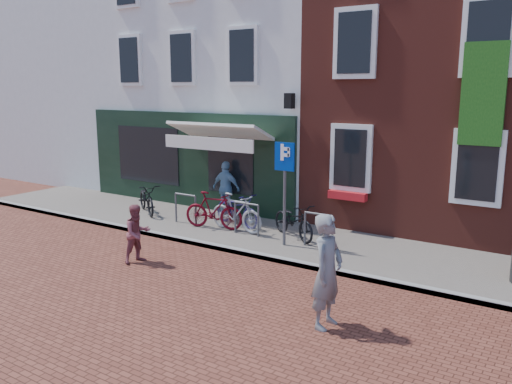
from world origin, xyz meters
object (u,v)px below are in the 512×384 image
Objects in this scene: bicycle_2 at (237,209)px; bicycle_3 at (236,213)px; parking_sign at (285,175)px; bicycle_0 at (147,198)px; bicycle_1 at (214,210)px; woman at (327,271)px; cafe_person at (226,188)px; boy at (137,234)px; bicycle_4 at (294,220)px.

bicycle_3 is at bearing -131.21° from bicycle_2.
parking_sign is 1.49× the size of bicycle_3.
bicycle_1 is at bearing -63.09° from bicycle_0.
woman is (2.59, -3.13, -0.84)m from parking_sign.
boy is at bearing 100.51° from cafe_person.
bicycle_3 is 0.97× the size of bicycle_4.
bicycle_2 is at bearing 141.34° from cafe_person.
cafe_person is at bearing -29.42° from bicycle_0.
bicycle_0 is 1.00× the size of bicycle_2.
boy is 0.79× the size of bicycle_3.
woman is at bearing -116.19° from bicycle_2.
parking_sign is at bearing 41.69° from woman.
bicycle_0 is at bearing 66.07° from woman.
woman is 5.52m from bicycle_3.
parking_sign is at bearing -108.75° from bicycle_1.
parking_sign is at bearing -99.05° from bicycle_2.
bicycle_1 is (-2.28, 0.26, -1.17)m from parking_sign.
parking_sign is at bearing -142.48° from bicycle_4.
parking_sign is 1.39m from bicycle_4.
bicycle_3 is at bearing -59.67° from bicycle_0.
boy is at bearing -104.66° from bicycle_0.
bicycle_0 is at bearing 71.46° from bicycle_1.
bicycle_1 is (2.72, -0.30, 0.05)m from bicycle_0.
bicycle_0 is at bearing 119.42° from bicycle_4.
parking_sign reaches higher than bicycle_4.
bicycle_4 is (4.89, 0.08, 0.00)m from bicycle_0.
cafe_person is 1.80m from bicycle_3.
bicycle_4 is (1.86, -0.23, 0.00)m from bicycle_2.
bicycle_2 is 1.00× the size of bicycle_4.
bicycle_2 is at bearing 155.78° from parking_sign.
woman reaches higher than bicycle_2.
bicycle_0 is at bearing 56.03° from boy.
bicycle_3 is (-1.64, 0.39, -1.17)m from parking_sign.
woman is 1.13× the size of bicycle_3.
bicycle_3 is at bearing 52.28° from woman.
boy is 3.43m from bicycle_2.
cafe_person is at bearing 23.31° from boy.
bicycle_3 is 1.56m from bicycle_4.
boy is 0.77× the size of bicycle_0.
bicycle_3 is (1.25, -1.26, -0.30)m from cafe_person.
cafe_person is 2.40m from bicycle_0.
bicycle_4 is at bearing -76.22° from bicycle_3.
parking_sign reaches higher than bicycle_2.
bicycle_0 is (-7.59, 3.70, -0.38)m from woman.
bicycle_0 is (-2.80, 3.10, -0.10)m from boy.
bicycle_2 is (-4.56, 4.02, -0.38)m from woman.
bicycle_4 is at bearing 37.55° from woman.
boy is at bearing -168.76° from bicycle_2.
bicycle_0 is 4.90m from bicycle_4.
boy is at bearing 84.91° from woman.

